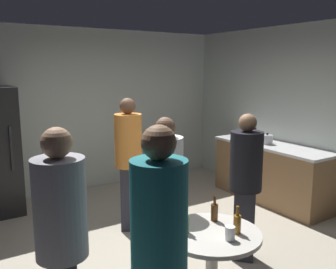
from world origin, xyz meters
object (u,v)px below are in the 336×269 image
Objects in this scene: wine_bottle_on_counter at (254,134)px; person_in_orange_shirt at (128,154)px; person_in_gray_shirt at (62,233)px; person_in_teal_shirt at (159,244)px; beer_bottle_amber at (237,223)px; plastic_cup_white at (230,233)px; beer_bottle_brown at (214,212)px; beer_bottle_green at (185,223)px; person_in_white_shirt at (165,187)px; person_in_black_shirt at (246,177)px; foreground_table at (212,244)px; kettle at (267,139)px.

person_in_orange_shirt reaches higher than wine_bottle_on_counter.
person_in_teal_shirt reaches higher than person_in_gray_shirt.
plastic_cup_white is (-0.13, -0.06, -0.03)m from beer_bottle_amber.
person_in_teal_shirt is at bearing -161.70° from beer_bottle_amber.
beer_bottle_brown reaches higher than plastic_cup_white.
beer_bottle_green is 2.09× the size of plastic_cup_white.
person_in_gray_shirt is at bearing 170.85° from beer_bottle_amber.
person_in_black_shirt is at bearing 95.19° from person_in_white_shirt.
person_in_gray_shirt reaches higher than wine_bottle_on_counter.
person_in_white_shirt is at bearing 74.39° from beer_bottle_green.
wine_bottle_on_counter is 3.14m from foreground_table.
wine_bottle_on_counter reaches higher than plastic_cup_white.
person_in_gray_shirt is (-1.22, 0.27, 0.20)m from plastic_cup_white.
wine_bottle_on_counter is (-0.00, 0.28, 0.05)m from kettle.
kettle is 0.29m from wine_bottle_on_counter.
beer_bottle_green is at bearing 127.30° from plastic_cup_white.
person_in_teal_shirt reaches higher than person_in_black_shirt.
kettle is 2.67m from person_in_white_shirt.
plastic_cup_white is (-0.13, -0.35, -0.03)m from beer_bottle_brown.
wine_bottle_on_counter is 0.39× the size of foreground_table.
plastic_cup_white is at bearing -13.62° from person_in_teal_shirt.
kettle is 3.06m from beer_bottle_green.
person_in_white_shirt reaches higher than kettle.
plastic_cup_white is at bearing -138.57° from wine_bottle_on_counter.
beer_bottle_green is 0.36m from plastic_cup_white.
person_in_orange_shirt reaches higher than beer_bottle_amber.
beer_bottle_green is at bearing -149.41° from kettle.
kettle is at bearing 2.23° from person_in_teal_shirt.
kettle is at bearing 34.30° from foreground_table.
kettle is at bearing 112.13° from person_in_orange_shirt.
person_in_black_shirt reaches higher than beer_bottle_brown.
wine_bottle_on_counter is 2.79m from person_in_white_shirt.
wine_bottle_on_counter reaches higher than foreground_table.
person_in_teal_shirt is at bearing -136.86° from beer_bottle_green.
foreground_table is at bearing 11.74° from person_in_gray_shirt.
kettle reaches higher than plastic_cup_white.
person_in_teal_shirt reaches higher than person_in_orange_shirt.
foreground_table is (-2.43, -1.95, -0.39)m from wine_bottle_on_counter.
kettle is 3.04m from plastic_cup_white.
beer_bottle_green is at bearing 16.96° from person_in_gray_shirt.
person_in_white_shirt reaches higher than foreground_table.
person_in_white_shirt is (-2.48, -1.29, -0.08)m from wine_bottle_on_counter.
foreground_table is at bearing -15.21° from person_in_black_shirt.
beer_bottle_brown is at bearing -19.77° from person_in_black_shirt.
kettle is 0.79× the size of wine_bottle_on_counter.
person_in_gray_shirt is at bearing -152.94° from wine_bottle_on_counter.
beer_bottle_green is (-0.20, 0.11, 0.19)m from foreground_table.
person_in_white_shirt is (-0.19, 0.78, 0.12)m from beer_bottle_amber.
kettle is at bearing 38.02° from beer_bottle_amber.
beer_bottle_amber is 0.42m from beer_bottle_green.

